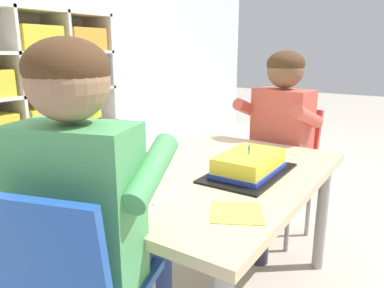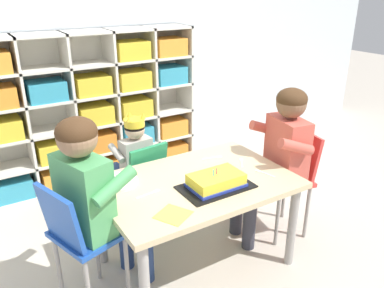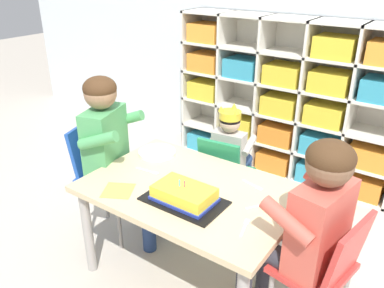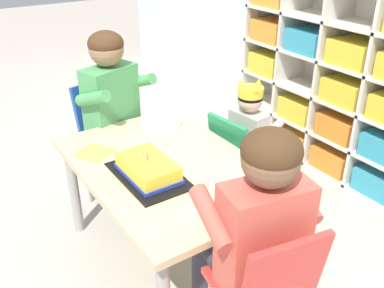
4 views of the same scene
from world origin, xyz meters
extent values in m
cube|color=silver|center=(0.06, 1.46, 0.64)|extent=(0.02, 0.31, 1.28)
cube|color=silver|center=(0.43, 1.46, 0.64)|extent=(0.02, 0.31, 1.28)
cube|color=silver|center=(0.79, 1.46, 0.64)|extent=(0.02, 0.31, 1.28)
cube|color=teal|center=(0.24, 1.44, 0.10)|extent=(0.28, 0.25, 0.15)
cube|color=orange|center=(0.61, 1.44, 0.10)|extent=(0.28, 0.25, 0.15)
cube|color=teal|center=(0.24, 1.44, 0.35)|extent=(0.28, 0.25, 0.15)
cube|color=orange|center=(0.61, 1.44, 0.35)|extent=(0.28, 0.25, 0.15)
cube|color=yellow|center=(0.24, 1.44, 0.60)|extent=(0.28, 0.25, 0.15)
cube|color=yellow|center=(0.24, 1.44, 0.85)|extent=(0.28, 0.25, 0.15)
cube|color=teal|center=(0.61, 1.44, 0.85)|extent=(0.28, 0.25, 0.15)
cube|color=yellow|center=(0.24, 1.44, 1.11)|extent=(0.28, 0.25, 0.15)
cube|color=orange|center=(0.61, 1.44, 1.11)|extent=(0.28, 0.25, 0.15)
cube|color=#D1B789|center=(0.00, 0.00, 0.56)|extent=(1.10, 0.75, 0.03)
cylinder|color=#9E9993|center=(0.49, -0.31, 0.27)|extent=(0.05, 0.05, 0.54)
cylinder|color=#9E9993|center=(-0.49, 0.31, 0.27)|extent=(0.05, 0.05, 0.54)
cylinder|color=#9E9993|center=(0.49, 0.31, 0.27)|extent=(0.05, 0.05, 0.54)
cube|color=#238451|center=(-0.11, 0.58, 0.35)|extent=(0.34, 0.34, 0.03)
cube|color=#238451|center=(-0.10, 0.44, 0.51)|extent=(0.28, 0.10, 0.29)
cylinder|color=gray|center=(-0.01, 0.72, 0.17)|extent=(0.02, 0.02, 0.34)
cylinder|color=gray|center=(-0.25, 0.69, 0.17)|extent=(0.02, 0.02, 0.34)
cylinder|color=gray|center=(0.02, 0.48, 0.17)|extent=(0.02, 0.02, 0.34)
cylinder|color=gray|center=(-0.22, 0.45, 0.17)|extent=(0.02, 0.02, 0.34)
cube|color=#B2ADA3|center=(-0.11, 0.59, 0.51)|extent=(0.22, 0.14, 0.29)
sphere|color=#DBB293|center=(-0.11, 0.59, 0.73)|extent=(0.13, 0.13, 0.13)
ellipsoid|color=black|center=(-0.11, 0.59, 0.75)|extent=(0.14, 0.14, 0.10)
cylinder|color=yellow|center=(-0.11, 0.59, 0.78)|extent=(0.14, 0.14, 0.05)
cone|color=yellow|center=(-0.12, 0.65, 0.82)|extent=(0.04, 0.04, 0.04)
cone|color=yellow|center=(-0.06, 0.57, 0.82)|extent=(0.04, 0.04, 0.04)
cone|color=yellow|center=(-0.16, 0.56, 0.82)|extent=(0.04, 0.04, 0.04)
cylinder|color=navy|center=(-0.06, 0.70, 0.39)|extent=(0.09, 0.22, 0.07)
cylinder|color=navy|center=(-0.19, 0.69, 0.39)|extent=(0.09, 0.22, 0.07)
cylinder|color=navy|center=(-0.08, 0.81, 0.18)|extent=(0.06, 0.06, 0.36)
cylinder|color=navy|center=(-0.20, 0.79, 0.18)|extent=(0.06, 0.06, 0.36)
cylinder|color=#B2ADA3|center=(0.01, 0.65, 0.57)|extent=(0.07, 0.18, 0.10)
cylinder|color=#B2ADA3|center=(-0.24, 0.62, 0.57)|extent=(0.07, 0.18, 0.10)
cube|color=#1E4CA8|center=(-0.64, 0.01, 0.45)|extent=(0.39, 0.40, 0.03)
cube|color=#1E4CA8|center=(-0.78, -0.03, 0.61)|extent=(0.15, 0.31, 0.30)
cube|color=#4C9E5B|center=(-0.64, 0.01, 0.66)|extent=(0.24, 0.33, 0.42)
sphere|color=#997051|center=(-0.64, 0.01, 0.97)|extent=(0.19, 0.19, 0.19)
ellipsoid|color=#472D19|center=(-0.64, 0.01, 1.00)|extent=(0.19, 0.19, 0.14)
cylinder|color=navy|center=(-0.47, -0.03, 0.48)|extent=(0.32, 0.19, 0.10)
cylinder|color=navy|center=(-0.53, 0.14, 0.48)|extent=(0.32, 0.19, 0.10)
cylinder|color=navy|center=(-0.38, 0.19, 0.23)|extent=(0.08, 0.08, 0.45)
cylinder|color=#4C9E5B|center=(-0.53, -0.13, 0.76)|extent=(0.26, 0.14, 0.14)
cylinder|color=#4C9E5B|center=(-0.64, 0.19, 0.76)|extent=(0.26, 0.14, 0.14)
cube|color=red|center=(0.68, -0.02, 0.41)|extent=(0.35, 0.38, 0.03)
cube|color=red|center=(0.82, -0.05, 0.58)|extent=(0.12, 0.31, 0.30)
cylinder|color=gray|center=(0.59, 0.13, 0.20)|extent=(0.02, 0.02, 0.40)
cylinder|color=gray|center=(0.55, -0.14, 0.20)|extent=(0.02, 0.02, 0.40)
cylinder|color=gray|center=(0.82, 0.09, 0.20)|extent=(0.02, 0.02, 0.40)
cylinder|color=gray|center=(0.78, -0.18, 0.20)|extent=(0.02, 0.02, 0.40)
cube|color=#D15647|center=(0.68, -0.02, 0.63)|extent=(0.21, 0.32, 0.42)
sphere|color=brown|center=(0.68, -0.02, 0.94)|extent=(0.19, 0.19, 0.19)
ellipsoid|color=#472D19|center=(0.68, -0.02, 0.97)|extent=(0.19, 0.19, 0.14)
cylinder|color=#33333D|center=(0.55, 0.09, 0.45)|extent=(0.31, 0.15, 0.10)
cylinder|color=#33333D|center=(0.52, -0.09, 0.45)|extent=(0.31, 0.15, 0.10)
cylinder|color=#33333D|center=(0.41, 0.12, 0.21)|extent=(0.08, 0.08, 0.42)
cylinder|color=#33333D|center=(0.37, -0.06, 0.21)|extent=(0.08, 0.08, 0.42)
cylinder|color=#D15647|center=(0.66, 0.15, 0.72)|extent=(0.25, 0.11, 0.14)
cylinder|color=#D15647|center=(0.60, -0.18, 0.72)|extent=(0.25, 0.11, 0.14)
cube|color=black|center=(0.05, -0.13, 0.58)|extent=(0.41, 0.25, 0.01)
cube|color=yellow|center=(0.05, -0.13, 0.62)|extent=(0.29, 0.18, 0.07)
cube|color=#283DB2|center=(0.05, -0.13, 0.59)|extent=(0.30, 0.19, 0.02)
cylinder|color=#4CB2E5|center=(0.03, -0.13, 0.68)|extent=(0.01, 0.01, 0.04)
cylinder|color=#E54C66|center=(0.05, -0.13, 0.68)|extent=(0.01, 0.01, 0.04)
cylinder|color=white|center=(-0.40, 0.20, 0.59)|extent=(0.23, 0.23, 0.02)
cube|color=#F4DB4C|center=(-0.29, -0.24, 0.58)|extent=(0.20, 0.20, 0.00)
cube|color=white|center=(0.40, -0.16, 0.58)|extent=(0.03, 0.10, 0.00)
cube|color=white|center=(0.38, -0.10, 0.58)|extent=(0.03, 0.04, 0.00)
cube|color=white|center=(0.36, 0.03, 0.58)|extent=(0.06, 0.08, 0.00)
cube|color=white|center=(0.39, 0.08, 0.58)|extent=(0.04, 0.04, 0.00)
cube|color=white|center=(-0.32, 0.00, 0.58)|extent=(0.11, 0.02, 0.00)
cube|color=white|center=(-0.25, 0.01, 0.58)|extent=(0.04, 0.02, 0.00)
cube|color=white|center=(0.24, 0.21, 0.58)|extent=(0.10, 0.03, 0.00)
cube|color=white|center=(0.30, 0.19, 0.58)|extent=(0.04, 0.03, 0.00)
camera|label=1|loc=(-1.18, -0.68, 1.04)|focal=34.26mm
camera|label=2|loc=(-1.06, -1.67, 1.63)|focal=36.24mm
camera|label=3|loc=(1.02, -1.44, 1.65)|focal=36.61mm
camera|label=4|loc=(1.50, -0.86, 1.59)|focal=39.96mm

